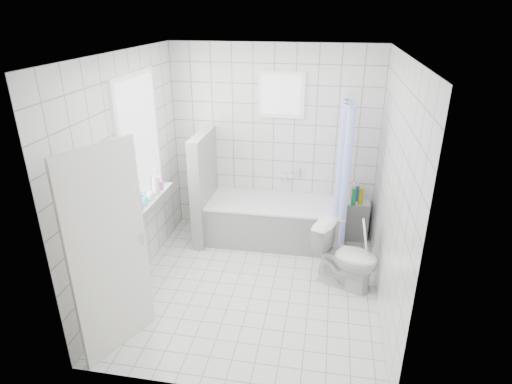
# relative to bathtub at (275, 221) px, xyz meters

# --- Properties ---
(ground) EXTENTS (3.00, 3.00, 0.00)m
(ground) POSITION_rel_bathtub_xyz_m (-0.10, -1.12, -0.29)
(ground) COLOR white
(ground) RESTS_ON ground
(ceiling) EXTENTS (3.00, 3.00, 0.00)m
(ceiling) POSITION_rel_bathtub_xyz_m (-0.10, -1.12, 2.31)
(ceiling) COLOR white
(ceiling) RESTS_ON ground
(wall_back) EXTENTS (2.80, 0.02, 2.60)m
(wall_back) POSITION_rel_bathtub_xyz_m (-0.10, 0.38, 1.01)
(wall_back) COLOR white
(wall_back) RESTS_ON ground
(wall_front) EXTENTS (2.80, 0.02, 2.60)m
(wall_front) POSITION_rel_bathtub_xyz_m (-0.10, -2.62, 1.01)
(wall_front) COLOR white
(wall_front) RESTS_ON ground
(wall_left) EXTENTS (0.02, 3.00, 2.60)m
(wall_left) POSITION_rel_bathtub_xyz_m (-1.50, -1.12, 1.01)
(wall_left) COLOR white
(wall_left) RESTS_ON ground
(wall_right) EXTENTS (0.02, 3.00, 2.60)m
(wall_right) POSITION_rel_bathtub_xyz_m (1.30, -1.12, 1.01)
(wall_right) COLOR white
(wall_right) RESTS_ON ground
(window_left) EXTENTS (0.01, 0.90, 1.40)m
(window_left) POSITION_rel_bathtub_xyz_m (-1.45, -0.82, 1.31)
(window_left) COLOR white
(window_left) RESTS_ON wall_left
(window_back) EXTENTS (0.50, 0.01, 0.50)m
(window_back) POSITION_rel_bathtub_xyz_m (0.00, 0.33, 1.66)
(window_back) COLOR white
(window_back) RESTS_ON wall_back
(window_sill) EXTENTS (0.18, 1.02, 0.08)m
(window_sill) POSITION_rel_bathtub_xyz_m (-1.41, -0.82, 0.57)
(window_sill) COLOR white
(window_sill) RESTS_ON wall_left
(door) EXTENTS (0.35, 0.75, 2.00)m
(door) POSITION_rel_bathtub_xyz_m (-1.19, -2.24, 0.71)
(door) COLOR silver
(door) RESTS_ON ground
(bathtub) EXTENTS (1.83, 0.77, 0.58)m
(bathtub) POSITION_rel_bathtub_xyz_m (0.00, 0.00, 0.00)
(bathtub) COLOR white
(bathtub) RESTS_ON ground
(partition_wall) EXTENTS (0.15, 0.85, 1.50)m
(partition_wall) POSITION_rel_bathtub_xyz_m (-0.98, -0.05, 0.46)
(partition_wall) COLOR white
(partition_wall) RESTS_ON ground
(tiled_ledge) EXTENTS (0.40, 0.24, 0.55)m
(tiled_ledge) POSITION_rel_bathtub_xyz_m (1.06, 0.25, -0.02)
(tiled_ledge) COLOR white
(tiled_ledge) RESTS_ON ground
(toilet) EXTENTS (0.84, 0.66, 0.75)m
(toilet) POSITION_rel_bathtub_xyz_m (0.93, -0.89, 0.08)
(toilet) COLOR white
(toilet) RESTS_ON ground
(curtain_rod) EXTENTS (0.02, 0.80, 0.02)m
(curtain_rod) POSITION_rel_bathtub_xyz_m (0.85, -0.02, 1.71)
(curtain_rod) COLOR silver
(curtain_rod) RESTS_ON wall_back
(shower_curtain) EXTENTS (0.14, 0.48, 1.78)m
(shower_curtain) POSITION_rel_bathtub_xyz_m (0.85, -0.16, 0.81)
(shower_curtain) COLOR #566FFF
(shower_curtain) RESTS_ON curtain_rod
(tub_faucet) EXTENTS (0.18, 0.06, 0.06)m
(tub_faucet) POSITION_rel_bathtub_xyz_m (0.10, 0.33, 0.56)
(tub_faucet) COLOR silver
(tub_faucet) RESTS_ON wall_back
(sill_bottles) EXTENTS (0.18, 0.79, 0.33)m
(sill_bottles) POSITION_rel_bathtub_xyz_m (-1.40, -0.93, 0.75)
(sill_bottles) COLOR #F55FB9
(sill_bottles) RESTS_ON window_sill
(ledge_bottles) EXTENTS (0.16, 0.20, 0.24)m
(ledge_bottles) POSITION_rel_bathtub_xyz_m (1.06, 0.23, 0.38)
(ledge_bottles) COLOR gold
(ledge_bottles) RESTS_ON tiled_ledge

